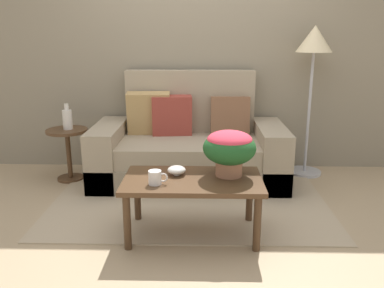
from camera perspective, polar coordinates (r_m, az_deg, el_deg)
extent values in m
plane|color=tan|center=(3.63, -0.42, -8.75)|extent=(14.00, 14.00, 0.00)
cube|color=gray|center=(4.51, 0.01, 13.39)|extent=(6.40, 0.12, 2.66)
cube|color=tan|center=(3.77, -0.35, -7.73)|extent=(2.47, 1.73, 0.01)
cube|color=gray|center=(4.17, -0.40, -3.67)|extent=(1.94, 0.93, 0.25)
cube|color=gray|center=(4.08, -0.42, -0.81)|extent=(1.38, 0.84, 0.20)
cube|color=gray|center=(4.40, -0.27, 4.69)|extent=(1.38, 0.17, 0.89)
cube|color=gray|center=(4.23, -11.75, -1.29)|extent=(0.28, 0.93, 0.59)
cube|color=gray|center=(4.18, 11.07, -1.45)|extent=(0.28, 0.93, 0.59)
cube|color=brown|center=(4.26, 5.43, 4.00)|extent=(0.41, 0.20, 0.42)
cube|color=tan|center=(4.28, -6.17, 4.34)|extent=(0.46, 0.23, 0.47)
cube|color=#93382D|center=(4.25, -2.88, 4.09)|extent=(0.43, 0.23, 0.42)
cylinder|color=#442D1B|center=(2.91, -9.22, -10.92)|extent=(0.05, 0.05, 0.42)
cylinder|color=#442D1B|center=(2.89, 9.27, -11.11)|extent=(0.05, 0.05, 0.42)
cylinder|color=#442D1B|center=(3.32, -7.78, -7.38)|extent=(0.05, 0.05, 0.42)
cylinder|color=#442D1B|center=(3.31, 8.19, -7.52)|extent=(0.05, 0.05, 0.42)
cube|color=#4C331E|center=(2.98, 0.10, -5.25)|extent=(1.03, 0.58, 0.04)
cylinder|color=#4C331E|center=(4.44, -16.87, -4.66)|extent=(0.27, 0.27, 0.03)
cylinder|color=#4C331E|center=(4.37, -17.13, -1.49)|extent=(0.05, 0.05, 0.49)
cylinder|color=#4C331E|center=(4.30, -17.40, 1.82)|extent=(0.42, 0.42, 0.03)
cylinder|color=#B2B2B7|center=(4.60, 15.68, -3.84)|extent=(0.36, 0.36, 0.03)
cylinder|color=#B2B2B7|center=(4.44, 16.29, 4.17)|extent=(0.03, 0.03, 1.28)
cone|color=beige|center=(4.36, 17.07, 14.15)|extent=(0.37, 0.37, 0.27)
cylinder|color=#A36B4C|center=(3.04, 5.28, -3.24)|extent=(0.20, 0.20, 0.13)
ellipsoid|color=#1E5123|center=(2.99, 5.35, -0.56)|extent=(0.40, 0.40, 0.25)
ellipsoid|color=#DB384C|center=(2.98, 5.38, 0.58)|extent=(0.34, 0.34, 0.14)
cylinder|color=white|center=(2.86, -5.30, -4.77)|extent=(0.09, 0.09, 0.10)
torus|color=white|center=(2.86, -4.12, -4.78)|extent=(0.07, 0.01, 0.07)
cylinder|color=silver|center=(3.05, -2.21, -4.22)|extent=(0.05, 0.05, 0.02)
ellipsoid|color=silver|center=(3.04, -2.21, -3.71)|extent=(0.14, 0.14, 0.06)
cylinder|color=silver|center=(4.28, -17.31, 3.33)|extent=(0.10, 0.10, 0.20)
cylinder|color=silver|center=(4.26, -17.45, 5.07)|extent=(0.04, 0.04, 0.07)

